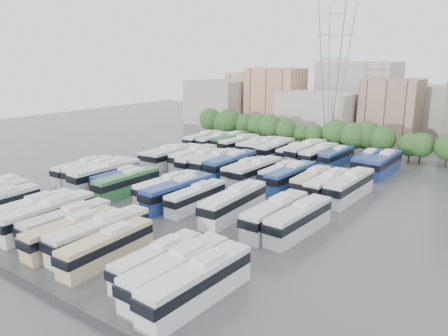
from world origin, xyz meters
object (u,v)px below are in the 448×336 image
Objects in this scene: bus_r0_s13 at (197,283)px; bus_r3_s2 at (231,141)px; bus_r3_s9 at (319,155)px; bus_r3_s0 at (203,140)px; bus_r2_s11 at (311,181)px; bus_r1_s13 at (299,219)px; bus_r1_s1 at (97,171)px; bus_r2_s1 at (163,155)px; bus_r0_s4 at (30,212)px; bus_r2_s9 at (280,173)px; electricity_pylon at (334,69)px; bus_r2_s5 at (216,162)px; bus_r2_s13 at (349,186)px; bus_r3_s7 at (292,152)px; bus_r0_s12 at (177,271)px; bus_r0_s8 at (100,234)px; bus_r1_s3 at (121,179)px; bus_r2_s4 at (200,161)px; bus_r1_s6 at (167,187)px; bus_r1_s0 at (84,170)px; bus_r1_s2 at (106,175)px; bus_r2_s3 at (194,157)px; bus_r0_s9 at (107,247)px; bus_r1_s4 at (127,183)px; bus_r3_s6 at (275,149)px; bus_r3_s10 at (336,157)px; bus_r2_s6 at (231,164)px; bus_r3_s3 at (239,144)px; bus_r2_s12 at (327,185)px; bus_r1_s8 at (196,197)px; bus_r1_s10 at (234,203)px; bus_r2_s7 at (242,170)px; bus_r3_s13 at (384,164)px; bus_r3_s1 at (216,141)px; bus_r2_s8 at (256,171)px; bus_r0_s5 at (47,216)px; bus_r0_s6 at (67,222)px; bus_r3_s4 at (253,146)px; bus_r1_s7 at (178,192)px; bus_r3_s12 at (367,161)px; bus_r0_s7 at (72,232)px; bus_r1_s12 at (275,214)px; bus_r2_s10 at (291,177)px; bus_r2_s2 at (175,156)px.

bus_r3_s2 is at bearing 124.53° from bus_r0_s13.
bus_r3_s0 is at bearing -174.84° from bus_r3_s9.
bus_r1_s13 is at bearing -71.61° from bus_r2_s11.
bus_r1_s1 is 16.73m from bus_r2_s1.
bus_r2_s9 is (16.61, 37.21, -0.23)m from bus_r0_s4.
bus_r2_s5 is at bearing -100.54° from electricity_pylon.
bus_r2_s13 is at bearing -29.87° from bus_r3_s2.
bus_r0_s12 is at bearing -74.88° from bus_r3_s7.
bus_r0_s8 is 36.47m from bus_r2_s11.
bus_r2_s4 is at bearing 78.37° from bus_r1_s3.
bus_r1_s3 is 9.90m from bus_r1_s6.
bus_r1_s2 is at bearing -5.10° from bus_r1_s0.
bus_r2_s1 is 26.39m from bus_r2_s9.
bus_r1_s1 is 19.85m from bus_r2_s3.
bus_r1_s4 is (-16.66, 17.67, 0.08)m from bus_r0_s9.
bus_r3_s6 is 1.11× the size of bus_r3_s10.
bus_r2_s6 is 20.22m from bus_r3_s3.
bus_r2_s12 reaches higher than bus_r1_s4.
bus_r1_s2 reaches higher than bus_r0_s13.
bus_r1_s8 is 0.85× the size of bus_r1_s10.
bus_r3_s13 is at bearing 41.21° from bus_r2_s7.
bus_r3_s3 is at bearing 5.20° from bus_r3_s1.
bus_r1_s13 is 23.56m from bus_r2_s8.
bus_r0_s8 is 53.30m from bus_r3_s9.
bus_r3_s6 is 23.01m from bus_r3_s13.
bus_r3_s0 is 42.87m from bus_r3_s13.
bus_r0_s5 is at bearing -68.91° from bus_r2_s1.
bus_r0_s6 is 0.97× the size of bus_r2_s12.
bus_r3_s7 is at bearing 130.29° from bus_r2_s12.
bus_r1_s3 is at bearing -132.68° from bus_r2_s8.
bus_r2_s1 is (-36.31, 35.90, -0.19)m from bus_r0_s12.
bus_r2_s6 is 19.36m from bus_r3_s4.
electricity_pylon is 2.81× the size of bus_r0_s9.
bus_r1_s7 is 26.68m from bus_r2_s13.
bus_r1_s1 is 1.01× the size of bus_r3_s12.
bus_r1_s10 is at bearing 62.45° from bus_r0_s7.
bus_r1_s12 is at bearing -39.70° from bus_r2_s5.
bus_r3_s13 reaches higher than bus_r3_s9.
bus_r3_s1 is 29.77m from bus_r3_s10.
electricity_pylon reaches higher than bus_r2_s10.
bus_r0_s9 is 0.91× the size of bus_r2_s5.
bus_r2_s13 reaches higher than bus_r2_s7.
bus_r0_s7 is 0.96× the size of bus_r3_s0.
bus_r2_s2 reaches higher than bus_r0_s8.
bus_r1_s10 is 1.03× the size of bus_r2_s8.
bus_r2_s12 is 3.46m from bus_r2_s13.
bus_r1_s12 is at bearing -73.79° from electricity_pylon.
bus_r2_s4 is (-16.55, 36.20, 0.09)m from bus_r0_s9.
bus_r1_s1 is 36.33m from bus_r1_s12.
bus_r3_s10 is (13.23, 1.81, -0.20)m from bus_r3_s6.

